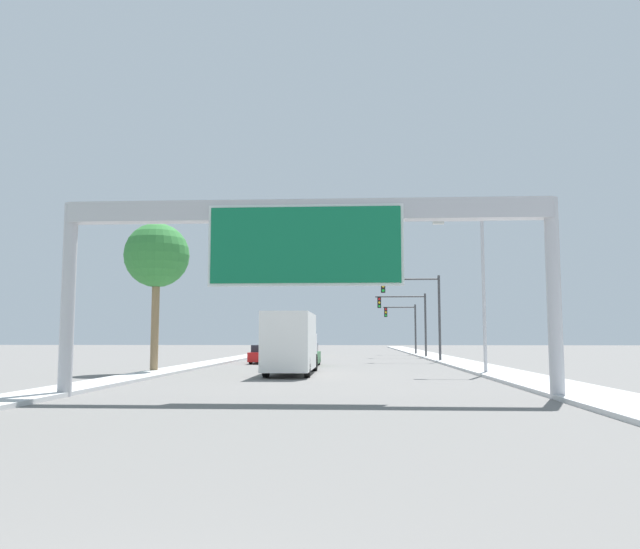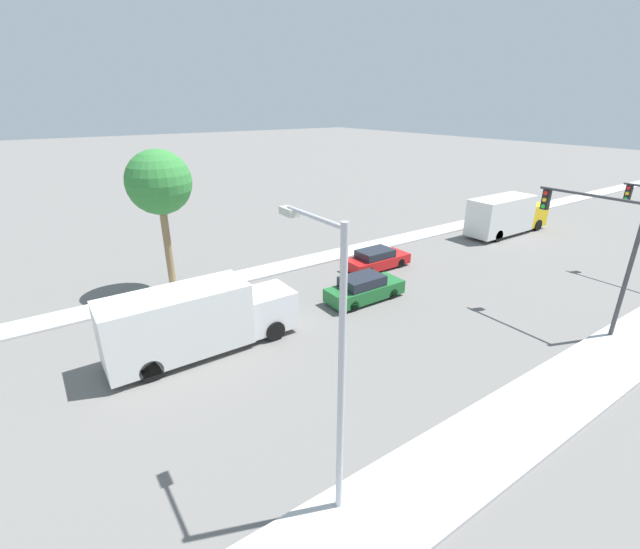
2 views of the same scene
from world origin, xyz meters
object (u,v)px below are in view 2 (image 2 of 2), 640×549
Objects in this scene: palm_tree_background at (159,184)px; traffic_light_near_intersection at (601,239)px; truck_box_primary at (196,320)px; car_near_left at (377,259)px; car_mid_center at (364,289)px; truck_box_secondary at (506,215)px; street_lamp_right at (333,353)px.

traffic_light_near_intersection is at bearing 44.17° from palm_tree_background.
car_near_left is at bearing 103.99° from truck_box_primary.
truck_box_secondary reaches higher than car_mid_center.
car_near_left is 14.83m from palm_tree_background.
street_lamp_right is at bearing -85.77° from traffic_light_near_intersection.
truck_box_secondary reaches higher than truck_box_primary.
truck_box_secondary is at bearing 96.89° from truck_box_primary.
car_mid_center is at bearing -79.56° from truck_box_secondary.
truck_box_primary is 1.04× the size of palm_tree_background.
car_mid_center is 0.56× the size of palm_tree_background.
truck_box_secondary is 1.05× the size of street_lamp_right.
truck_box_primary is 10.57m from street_lamp_right.
truck_box_primary is 9.36m from palm_tree_background.
truck_box_primary is 1.04× the size of street_lamp_right.
truck_box_primary is 0.99× the size of truck_box_secondary.
truck_box_primary is at bearing -83.11° from truck_box_secondary.
palm_tree_background reaches higher than truck_box_secondary.
car_near_left is 13.31m from traffic_light_near_intersection.
car_near_left is 14.95m from truck_box_secondary.
truck_box_secondary reaches higher than car_near_left.
traffic_light_near_intersection is at bearing 40.03° from car_mid_center.
traffic_light_near_intersection reaches higher than car_near_left.
car_near_left is 19.71m from street_lamp_right.
traffic_light_near_intersection is at bearing 63.20° from truck_box_primary.
traffic_light_near_intersection reaches higher than car_mid_center.
truck_box_primary is (0.00, -9.97, 0.93)m from car_mid_center.
palm_tree_background is (-7.88, -8.80, 5.85)m from car_mid_center.
palm_tree_background is at bearing -135.83° from traffic_light_near_intersection.
truck_box_secondary is at bearing 100.44° from car_mid_center.
car_mid_center is 10.01m from truck_box_primary.
truck_box_primary is 29.17m from truck_box_secondary.
palm_tree_background is (-7.88, 1.17, 4.92)m from truck_box_primary.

